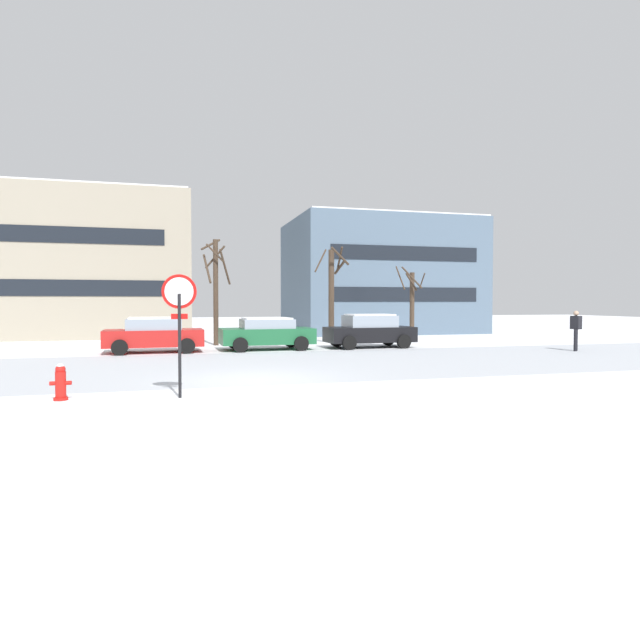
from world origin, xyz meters
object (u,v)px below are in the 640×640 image
at_px(parked_car_red, 154,334).
at_px(pedestrian_crossing, 576,327).
at_px(stop_sign, 179,311).
at_px(parked_car_green, 267,333).
at_px(fire_hydrant, 61,382).
at_px(parked_car_black, 370,331).

xyz_separation_m(parked_car_red, pedestrian_crossing, (17.64, -4.05, 0.26)).
bearing_deg(stop_sign, parked_car_green, 71.25).
relative_size(parked_car_green, pedestrian_crossing, 2.36).
relative_size(fire_hydrant, pedestrian_crossing, 0.46).
bearing_deg(parked_car_green, stop_sign, -108.75).
bearing_deg(parked_car_red, stop_sign, -85.40).
bearing_deg(pedestrian_crossing, parked_car_black, 153.87).
xyz_separation_m(parked_car_red, parked_car_green, (4.80, 0.04, -0.02)).
bearing_deg(fire_hydrant, parked_car_green, 59.85).
bearing_deg(parked_car_red, pedestrian_crossing, -12.92).
bearing_deg(fire_hydrant, pedestrian_crossing, 19.77).
height_order(stop_sign, parked_car_green, stop_sign).
xyz_separation_m(fire_hydrant, parked_car_red, (1.59, 10.96, 0.36)).
distance_m(parked_car_green, pedestrian_crossing, 13.48).
relative_size(stop_sign, parked_car_green, 0.67).
distance_m(stop_sign, parked_car_red, 11.49).
height_order(parked_car_green, parked_car_black, parked_car_black).
distance_m(fire_hydrant, parked_car_red, 11.08).
relative_size(parked_car_black, pedestrian_crossing, 2.36).
relative_size(fire_hydrant, parked_car_red, 0.20).
xyz_separation_m(stop_sign, parked_car_black, (8.68, 11.30, -1.14)).
distance_m(stop_sign, parked_car_green, 12.14).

